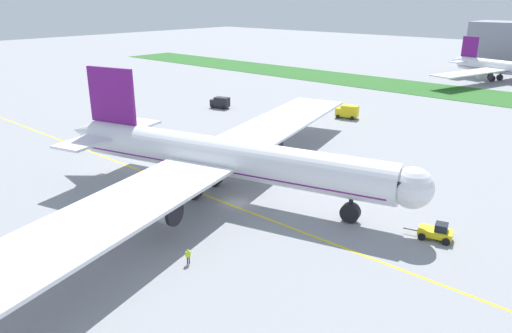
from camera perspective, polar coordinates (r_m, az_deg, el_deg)
The scene contains 10 objects.
ground_plane at distance 68.06m, azimuth -2.42°, elevation -4.35°, with size 600.00×600.00×0.00m, color gray.
apron_taxi_line at distance 67.44m, azimuth -2.98°, elevation -4.59°, with size 280.00×0.36×0.01m, color yellow.
grass_median_strip at distance 156.95m, azimuth 25.07°, elevation 7.62°, with size 320.00×24.00×0.10m, color #2D6628.
airliner_foreground at distance 68.67m, azimuth -4.25°, elevation 1.11°, with size 56.61×92.22×17.36m.
pushback_tug at distance 61.83m, azimuth 20.64°, elevation -7.27°, with size 5.79×3.25×2.14m.
ground_crew_wingwalker_port at distance 71.86m, azimuth -13.17°, elevation -2.65°, with size 0.33×0.59×1.70m.
ground_crew_marshaller_front at distance 53.50m, azimuth -8.07°, elevation -10.34°, with size 0.38×0.59×1.75m.
service_truck_baggage_loader at distance 117.31m, azimuth 10.80°, elevation 6.45°, with size 5.68×3.66×3.14m.
service_truck_fuel_bowser at distance 126.48m, azimuth -4.26°, elevation 7.62°, with size 5.38×3.44×2.87m.
parked_airliner_far_left at distance 185.82m, azimuth 27.31°, elevation 10.38°, with size 40.67×65.02×14.17m.
Camera 1 is at (43.39, -44.63, 27.53)m, focal length 33.69 mm.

